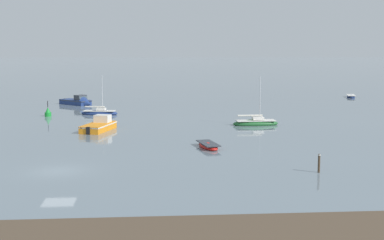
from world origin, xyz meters
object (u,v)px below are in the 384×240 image
sailboat_moored_1 (256,123)px  channel_buoy (48,113)px  rowboat_moored_2 (351,96)px  mooring_post_near (319,164)px  motorboat_moored_0 (102,126)px  sailboat_moored_0 (99,113)px  rowboat_moored_0 (208,146)px  motorboat_moored_1 (79,103)px

sailboat_moored_1 → channel_buoy: size_ratio=2.75×
rowboat_moored_2 → mooring_post_near: bearing=172.5°
channel_buoy → motorboat_moored_0: bearing=-56.4°
motorboat_moored_0 → rowboat_moored_2: size_ratio=1.57×
rowboat_moored_2 → motorboat_moored_0: bearing=145.1°
motorboat_moored_0 → rowboat_moored_2: (43.49, 36.22, -0.20)m
sailboat_moored_0 → channel_buoy: size_ratio=2.52×
sailboat_moored_0 → motorboat_moored_0: bearing=-74.5°
rowboat_moored_0 → motorboat_moored_1: motorboat_moored_1 is taller
rowboat_moored_0 → rowboat_moored_2: bearing=135.1°
sailboat_moored_0 → rowboat_moored_2: (44.99, 22.28, -0.07)m
motorboat_moored_0 → mooring_post_near: size_ratio=4.33×
rowboat_moored_2 → motorboat_moored_1: bearing=115.7°
sailboat_moored_1 → channel_buoy: 29.09m
rowboat_moored_0 → mooring_post_near: 13.25m
channel_buoy → mooring_post_near: 45.06m
motorboat_moored_0 → rowboat_moored_2: 56.60m
motorboat_moored_0 → sailboat_moored_0: sailboat_moored_0 is taller
sailboat_moored_1 → sailboat_moored_0: bearing=146.8°
rowboat_moored_0 → mooring_post_near: bearing=22.7°
rowboat_moored_0 → channel_buoy: 31.85m
rowboat_moored_0 → rowboat_moored_2: size_ratio=0.97×
motorboat_moored_0 → sailboat_moored_0: 14.03m
mooring_post_near → rowboat_moored_2: bearing=67.3°
motorboat_moored_1 → sailboat_moored_0: bearing=-29.2°
sailboat_moored_0 → mooring_post_near: bearing=-52.4°
rowboat_moored_0 → mooring_post_near: (7.40, -10.97, 0.52)m
rowboat_moored_0 → motorboat_moored_1: (-17.11, 39.51, 0.20)m
sailboat_moored_0 → sailboat_moored_1: bearing=-21.4°
rowboat_moored_0 → rowboat_moored_2: rowboat_moored_2 is taller
sailboat_moored_0 → channel_buoy: bearing=-160.7°
sailboat_moored_1 → motorboat_moored_0: bearing=-176.3°
mooring_post_near → rowboat_moored_0: bearing=124.0°
sailboat_moored_0 → channel_buoy: (-6.96, -1.22, 0.21)m
sailboat_moored_1 → mooring_post_near: (-0.01, -25.32, 0.42)m
rowboat_moored_0 → motorboat_moored_1: bearing=-167.8°
motorboat_moored_1 → sailboat_moored_1: size_ratio=1.00×
rowboat_moored_2 → mooring_post_near: size_ratio=2.76×
rowboat_moored_2 → sailboat_moored_1: (-24.91, -34.24, 0.09)m
sailboat_moored_1 → mooring_post_near: 25.32m
rowboat_moored_0 → sailboat_moored_1: bearing=141.4°
rowboat_moored_0 → motorboat_moored_0: size_ratio=0.62×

